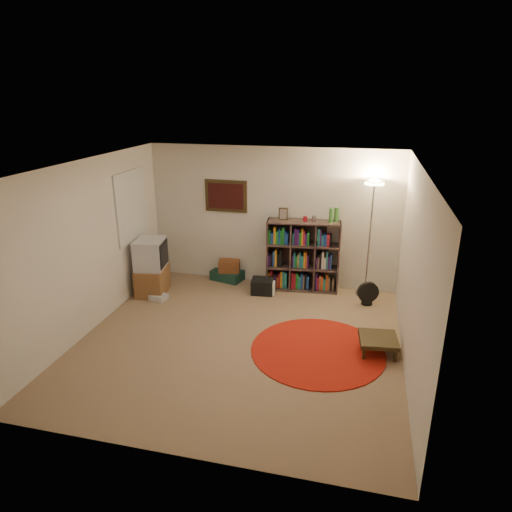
{
  "coord_description": "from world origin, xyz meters",
  "views": [
    {
      "loc": [
        1.57,
        -5.52,
        3.38
      ],
      "look_at": [
        0.1,
        0.6,
        1.1
      ],
      "focal_mm": 32.0,
      "sensor_mm": 36.0,
      "label": 1
    }
  ],
  "objects_px": {
    "bookshelf": "(302,257)",
    "side_table": "(378,340)",
    "tv_stand": "(152,267)",
    "floor_lamp": "(373,200)",
    "suitcase": "(228,275)",
    "floor_fan": "(368,293)"
  },
  "relations": [
    {
      "from": "floor_fan",
      "to": "suitcase",
      "type": "xyz_separation_m",
      "value": [
        -2.6,
        0.49,
        -0.11
      ]
    },
    {
      "from": "bookshelf",
      "to": "side_table",
      "type": "bearing_deg",
      "value": -60.34
    },
    {
      "from": "bookshelf",
      "to": "side_table",
      "type": "height_order",
      "value": "bookshelf"
    },
    {
      "from": "tv_stand",
      "to": "side_table",
      "type": "xyz_separation_m",
      "value": [
        3.87,
        -1.13,
        -0.28
      ]
    },
    {
      "from": "floor_lamp",
      "to": "side_table",
      "type": "relative_size",
      "value": 3.66
    },
    {
      "from": "bookshelf",
      "to": "floor_fan",
      "type": "bearing_deg",
      "value": -23.83
    },
    {
      "from": "bookshelf",
      "to": "floor_fan",
      "type": "distance_m",
      "value": 1.31
    },
    {
      "from": "floor_lamp",
      "to": "tv_stand",
      "type": "xyz_separation_m",
      "value": [
        -3.67,
        -0.78,
        -1.22
      ]
    },
    {
      "from": "floor_fan",
      "to": "side_table",
      "type": "xyz_separation_m",
      "value": [
        0.15,
        -1.51,
        -0.01
      ]
    },
    {
      "from": "floor_fan",
      "to": "suitcase",
      "type": "height_order",
      "value": "floor_fan"
    },
    {
      "from": "floor_lamp",
      "to": "suitcase",
      "type": "distance_m",
      "value": 3.02
    },
    {
      "from": "suitcase",
      "to": "side_table",
      "type": "xyz_separation_m",
      "value": [
        2.75,
        -1.99,
        0.1
      ]
    },
    {
      "from": "floor_lamp",
      "to": "floor_fan",
      "type": "xyz_separation_m",
      "value": [
        0.04,
        -0.4,
        -1.49
      ]
    },
    {
      "from": "floor_lamp",
      "to": "side_table",
      "type": "distance_m",
      "value": 2.44
    },
    {
      "from": "bookshelf",
      "to": "side_table",
      "type": "xyz_separation_m",
      "value": [
        1.34,
        -1.9,
        -0.42
      ]
    },
    {
      "from": "floor_fan",
      "to": "tv_stand",
      "type": "relative_size",
      "value": 0.41
    },
    {
      "from": "floor_lamp",
      "to": "side_table",
      "type": "xyz_separation_m",
      "value": [
        0.2,
        -1.91,
        -1.5
      ]
    },
    {
      "from": "side_table",
      "to": "bookshelf",
      "type": "bearing_deg",
      "value": 125.12
    },
    {
      "from": "tv_stand",
      "to": "suitcase",
      "type": "distance_m",
      "value": 1.46
    },
    {
      "from": "bookshelf",
      "to": "floor_lamp",
      "type": "bearing_deg",
      "value": -4.96
    },
    {
      "from": "suitcase",
      "to": "floor_fan",
      "type": "bearing_deg",
      "value": 3.38
    },
    {
      "from": "bookshelf",
      "to": "tv_stand",
      "type": "height_order",
      "value": "bookshelf"
    }
  ]
}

